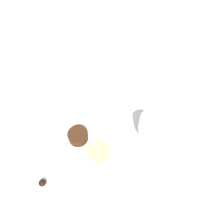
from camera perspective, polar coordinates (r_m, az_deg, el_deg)
The scene contains 10 objects.
ground_plane at distance 0.75m, azimuth -3.09°, elevation -8.06°, with size 3.00×3.00×0.00m, color white.
dinner_plate at distance 0.74m, azimuth -7.84°, elevation -7.70°, with size 0.25×0.25×0.01m.
saucer at distance 0.89m, azimuth -0.91°, elevation 8.46°, with size 0.14×0.14×0.01m.
coffee_cup at distance 0.86m, azimuth -1.08°, elevation 10.17°, with size 0.10×0.08×0.07m.
spoon at distance 0.86m, azimuth -0.39°, elevation 6.69°, with size 0.03×0.12×0.00m.
wine_glass at distance 0.69m, azimuth 9.63°, elevation -3.41°, with size 0.06×0.06×0.13m.
fork at distance 0.84m, azimuth -7.05°, elevation 3.29°, with size 0.03×0.18×0.01m.
dessert_cake at distance 0.73m, azimuth -8.87°, elevation -6.21°, with size 0.07×0.07×0.04m.
pineapple_slice at distance 0.71m, azimuth -3.58°, elevation -10.34°, with size 0.08×0.08×0.01m.
chocolate_truffle at distance 0.72m, azimuth -17.75°, elevation -17.19°, with size 0.02×0.02×0.02m.
Camera 1 is at (0.30, -0.04, 0.68)m, focal length 35.00 mm.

